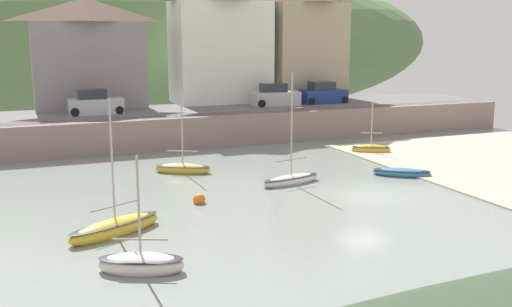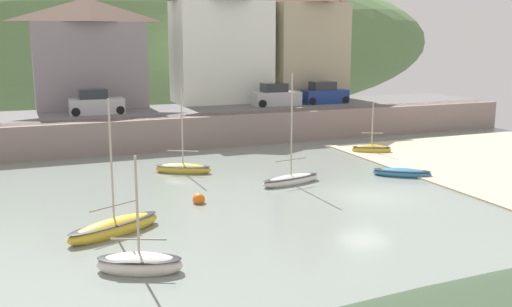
{
  "view_description": "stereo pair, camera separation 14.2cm",
  "coord_description": "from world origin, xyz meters",
  "px_view_note": "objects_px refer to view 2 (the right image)",
  "views": [
    {
      "loc": [
        -16.68,
        -25.55,
        8.29
      ],
      "look_at": [
        -4.19,
        5.07,
        1.66
      ],
      "focal_mm": 41.0,
      "sensor_mm": 36.0,
      "label": 1
    },
    {
      "loc": [
        -16.55,
        -25.6,
        8.29
      ],
      "look_at": [
        -4.19,
        5.07,
        1.66
      ],
      "focal_mm": 41.0,
      "sensor_mm": 36.0,
      "label": 2
    }
  ],
  "objects_px": {
    "waterfront_building_centre": "(221,40)",
    "parked_car_by_wall": "(276,96)",
    "waterfront_building_right": "(305,37)",
    "parked_car_end_of_row": "(324,94)",
    "fishing_boat_green": "(291,179)",
    "parked_car_near_slipway": "(96,104)",
    "waterfront_building_left": "(89,52)",
    "rowboat_small_beached": "(183,168)",
    "mooring_buoy": "(199,199)",
    "church_with_spire": "(312,12)",
    "sailboat_nearest_shore": "(139,264)",
    "sailboat_far_left": "(115,227)",
    "sailboat_blue_trim": "(402,173)",
    "motorboat_with_cabin": "(371,149)"
  },
  "relations": [
    {
      "from": "rowboat_small_beached",
      "to": "mooring_buoy",
      "type": "xyz_separation_m",
      "value": [
        -1.01,
        -6.84,
        -0.09
      ]
    },
    {
      "from": "sailboat_nearest_shore",
      "to": "waterfront_building_right",
      "type": "bearing_deg",
      "value": 78.96
    },
    {
      "from": "church_with_spire",
      "to": "motorboat_with_cabin",
      "type": "distance_m",
      "value": 22.57
    },
    {
      "from": "sailboat_nearest_shore",
      "to": "motorboat_with_cabin",
      "type": "distance_m",
      "value": 25.19
    },
    {
      "from": "waterfront_building_left",
      "to": "fishing_boat_green",
      "type": "height_order",
      "value": "waterfront_building_left"
    },
    {
      "from": "sailboat_nearest_shore",
      "to": "mooring_buoy",
      "type": "xyz_separation_m",
      "value": [
        4.47,
        7.69,
        -0.11
      ]
    },
    {
      "from": "fishing_boat_green",
      "to": "motorboat_with_cabin",
      "type": "distance_m",
      "value": 11.11
    },
    {
      "from": "parked_car_end_of_row",
      "to": "rowboat_small_beached",
      "type": "bearing_deg",
      "value": -143.16
    },
    {
      "from": "waterfront_building_left",
      "to": "rowboat_small_beached",
      "type": "distance_m",
      "value": 18.06
    },
    {
      "from": "waterfront_building_right",
      "to": "fishing_boat_green",
      "type": "distance_m",
      "value": 25.61
    },
    {
      "from": "fishing_boat_green",
      "to": "mooring_buoy",
      "type": "relative_size",
      "value": 10.12
    },
    {
      "from": "waterfront_building_centre",
      "to": "sailboat_nearest_shore",
      "type": "xyz_separation_m",
      "value": [
        -13.59,
        -30.93,
        -7.73
      ]
    },
    {
      "from": "fishing_boat_green",
      "to": "rowboat_small_beached",
      "type": "bearing_deg",
      "value": 122.86
    },
    {
      "from": "waterfront_building_centre",
      "to": "parked_car_by_wall",
      "type": "distance_m",
      "value": 7.44
    },
    {
      "from": "waterfront_building_right",
      "to": "church_with_spire",
      "type": "height_order",
      "value": "church_with_spire"
    },
    {
      "from": "sailboat_nearest_shore",
      "to": "sailboat_far_left",
      "type": "height_order",
      "value": "sailboat_far_left"
    },
    {
      "from": "waterfront_building_right",
      "to": "sailboat_far_left",
      "type": "bearing_deg",
      "value": -130.01
    },
    {
      "from": "fishing_boat_green",
      "to": "sailboat_far_left",
      "type": "distance_m",
      "value": 11.83
    },
    {
      "from": "waterfront_building_centre",
      "to": "fishing_boat_green",
      "type": "xyz_separation_m",
      "value": [
        -3.1,
        -21.43,
        -7.75
      ]
    },
    {
      "from": "fishing_boat_green",
      "to": "parked_car_near_slipway",
      "type": "height_order",
      "value": "fishing_boat_green"
    },
    {
      "from": "waterfront_building_right",
      "to": "waterfront_building_left",
      "type": "bearing_deg",
      "value": 180.0
    },
    {
      "from": "church_with_spire",
      "to": "parked_car_end_of_row",
      "type": "distance_m",
      "value": 11.73
    },
    {
      "from": "parked_car_near_slipway",
      "to": "church_with_spire",
      "type": "bearing_deg",
      "value": 21.12
    },
    {
      "from": "parked_car_by_wall",
      "to": "parked_car_near_slipway",
      "type": "bearing_deg",
      "value": -176.44
    },
    {
      "from": "sailboat_far_left",
      "to": "parked_car_end_of_row",
      "type": "bearing_deg",
      "value": 18.29
    },
    {
      "from": "rowboat_small_beached",
      "to": "parked_car_end_of_row",
      "type": "height_order",
      "value": "rowboat_small_beached"
    },
    {
      "from": "waterfront_building_left",
      "to": "parked_car_by_wall",
      "type": "relative_size",
      "value": 2.2
    },
    {
      "from": "waterfront_building_left",
      "to": "parked_car_near_slipway",
      "type": "distance_m",
      "value": 5.88
    },
    {
      "from": "parked_car_by_wall",
      "to": "mooring_buoy",
      "type": "xyz_separation_m",
      "value": [
        -12.57,
        -18.74,
        -3.01
      ]
    },
    {
      "from": "rowboat_small_beached",
      "to": "sailboat_far_left",
      "type": "relative_size",
      "value": 0.9
    },
    {
      "from": "sailboat_blue_trim",
      "to": "mooring_buoy",
      "type": "bearing_deg",
      "value": -139.77
    },
    {
      "from": "waterfront_building_right",
      "to": "mooring_buoy",
      "type": "height_order",
      "value": "waterfront_building_right"
    },
    {
      "from": "waterfront_building_right",
      "to": "sailboat_nearest_shore",
      "type": "xyz_separation_m",
      "value": [
        -22.01,
        -30.93,
        -7.97
      ]
    },
    {
      "from": "parked_car_near_slipway",
      "to": "sailboat_far_left",
      "type": "bearing_deg",
      "value": -94.48
    },
    {
      "from": "waterfront_building_right",
      "to": "parked_car_end_of_row",
      "type": "xyz_separation_m",
      "value": [
        -0.25,
        -4.5,
        -5.06
      ]
    },
    {
      "from": "fishing_boat_green",
      "to": "sailboat_far_left",
      "type": "relative_size",
      "value": 1.07
    },
    {
      "from": "church_with_spire",
      "to": "rowboat_small_beached",
      "type": "height_order",
      "value": "church_with_spire"
    },
    {
      "from": "rowboat_small_beached",
      "to": "motorboat_with_cabin",
      "type": "relative_size",
      "value": 1.36
    },
    {
      "from": "sailboat_far_left",
      "to": "fishing_boat_green",
      "type": "bearing_deg",
      "value": -1.49
    },
    {
      "from": "church_with_spire",
      "to": "sailboat_far_left",
      "type": "xyz_separation_m",
      "value": [
        -25.01,
        -30.47,
        -10.4
      ]
    },
    {
      "from": "fishing_boat_green",
      "to": "sailboat_far_left",
      "type": "height_order",
      "value": "fishing_boat_green"
    },
    {
      "from": "sailboat_nearest_shore",
      "to": "parked_car_near_slipway",
      "type": "xyz_separation_m",
      "value": [
        1.83,
        26.43,
        2.91
      ]
    },
    {
      "from": "sailboat_blue_trim",
      "to": "fishing_boat_green",
      "type": "bearing_deg",
      "value": -150.5
    },
    {
      "from": "parked_car_near_slipway",
      "to": "parked_car_end_of_row",
      "type": "distance_m",
      "value": 19.94
    },
    {
      "from": "waterfront_building_right",
      "to": "motorboat_with_cabin",
      "type": "relative_size",
      "value": 2.9
    },
    {
      "from": "parked_car_by_wall",
      "to": "mooring_buoy",
      "type": "distance_m",
      "value": 22.77
    },
    {
      "from": "waterfront_building_left",
      "to": "sailboat_nearest_shore",
      "type": "xyz_separation_m",
      "value": [
        -2.03,
        -30.93,
        -6.69
      ]
    },
    {
      "from": "motorboat_with_cabin",
      "to": "parked_car_near_slipway",
      "type": "xyz_separation_m",
      "value": [
        -17.98,
        10.88,
        2.93
      ]
    },
    {
      "from": "waterfront_building_left",
      "to": "waterfront_building_right",
      "type": "distance_m",
      "value": 20.02
    },
    {
      "from": "waterfront_building_left",
      "to": "parked_car_end_of_row",
      "type": "bearing_deg",
      "value": -12.84
    }
  ]
}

